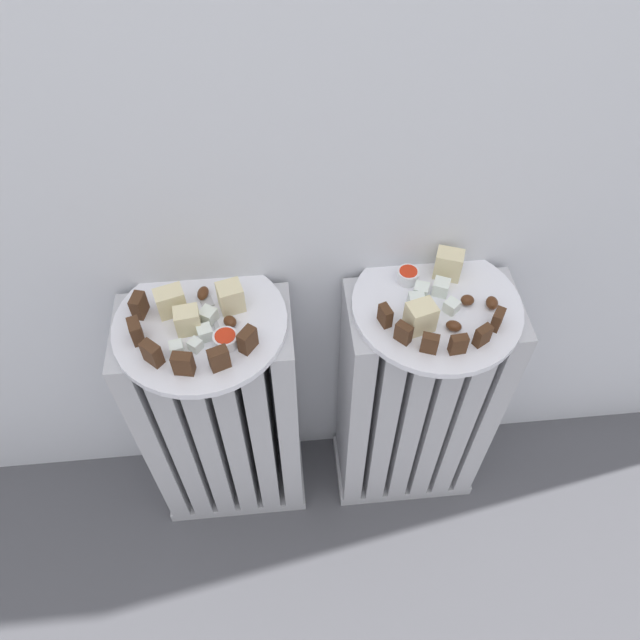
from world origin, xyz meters
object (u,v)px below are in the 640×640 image
plate_left (201,323)px  fork (212,315)px  jam_bowl_left (226,339)px  jam_bowl_right (408,275)px  radiator_right (414,404)px  radiator_left (224,420)px  plate_right (437,306)px

plate_left → fork: fork is taller
jam_bowl_left → jam_bowl_right: size_ratio=1.06×
radiator_right → fork: 0.49m
radiator_left → jam_bowl_left: (0.04, -0.05, 0.33)m
radiator_right → plate_right: plate_right is taller
radiator_left → radiator_right: 0.39m
jam_bowl_right → plate_right: bearing=-55.0°
radiator_left → jam_bowl_left: 0.34m
plate_left → jam_bowl_right: bearing=9.3°
plate_left → plate_right: (0.39, 0.00, 0.00)m
radiator_left → plate_right: bearing=-0.0°
radiator_left → fork: fork is taller
plate_left → jam_bowl_left: 0.07m
plate_left → jam_bowl_left: (0.04, -0.05, 0.02)m
radiator_left → jam_bowl_right: size_ratio=16.15×
radiator_left → jam_bowl_right: (0.35, 0.06, 0.33)m
plate_right → fork: size_ratio=2.81×
radiator_right → jam_bowl_right: jam_bowl_right is taller
plate_left → radiator_left: bearing=116.6°
plate_right → jam_bowl_left: 0.35m
jam_bowl_right → fork: (-0.33, -0.05, -0.01)m
radiator_right → jam_bowl_right: (-0.04, 0.06, 0.33)m
radiator_right → jam_bowl_left: jam_bowl_left is taller
plate_left → jam_bowl_left: size_ratio=7.19×
radiator_right → jam_bowl_left: size_ratio=15.21×
jam_bowl_left → jam_bowl_right: bearing=19.3°
radiator_left → fork: 0.32m
jam_bowl_left → jam_bowl_right: (0.31, 0.11, 0.00)m
radiator_left → plate_left: 0.31m
radiator_left → jam_bowl_right: 0.49m
fork → plate_right: bearing=-1.4°
plate_right → jam_bowl_right: size_ratio=7.63×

